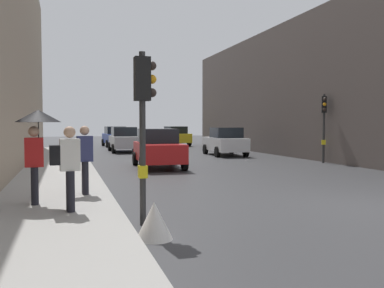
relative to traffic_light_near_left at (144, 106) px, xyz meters
The scene contains 14 objects.
ground_plane 6.00m from the traffic_light_near_left, ahead, with size 120.00×120.00×0.00m, color #38383A.
sidewalk_kerb 6.72m from the traffic_light_near_left, 105.91° to the left, with size 2.82×40.00×0.16m, color #A8A5A0.
building_facade_right 23.96m from the traffic_light_near_left, 43.32° to the left, with size 12.00×28.26×8.20m, color #5B514C.
traffic_light_near_left is the anchor object (origin of this frame).
traffic_light_mid_street 15.02m from the traffic_light_near_left, 42.48° to the left, with size 0.36×0.45×3.49m.
car_red_sedan 10.82m from the traffic_light_near_left, 76.20° to the left, with size 2.18×4.28×1.76m.
car_silver_hatchback 21.70m from the traffic_light_near_left, 83.32° to the left, with size 2.04×4.21×1.76m.
car_white_compact 18.27m from the traffic_light_near_left, 63.44° to the left, with size 2.23×4.30×1.76m.
car_yellow_taxi 29.72m from the traffic_light_near_left, 74.17° to the left, with size 2.27×4.32×1.76m.
car_blue_van 28.91m from the traffic_light_near_left, 84.58° to the left, with size 2.17×4.28×1.76m.
pedestrian_with_umbrella 2.92m from the traffic_light_near_left, 135.82° to the left, with size 1.00×1.00×2.14m.
pedestrian_with_black_backpack 2.08m from the traffic_light_near_left, 145.27° to the left, with size 0.62×0.36×1.77m.
pedestrian_with_grey_backpack 3.43m from the traffic_light_near_left, 108.53° to the left, with size 0.61×0.36×1.77m.
warning_sign_triangle 2.26m from the traffic_light_near_left, 91.10° to the right, with size 0.64×0.64×0.65m, color silver.
Camera 1 is at (-6.98, -8.02, 1.98)m, focal length 38.68 mm.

